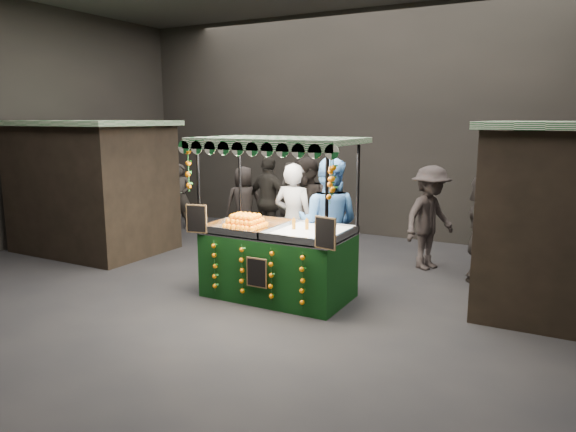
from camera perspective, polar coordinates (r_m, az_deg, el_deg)
The scene contains 13 objects.
ground at distance 8.01m, azimuth -3.84°, elevation -8.77°, with size 12.00×12.00×0.00m, color black.
market_hall at distance 7.60m, azimuth -4.16°, elevation 16.09°, with size 12.10×10.10×5.05m.
neighbour_stall_left at distance 11.30m, azimuth -20.35°, elevation 3.07°, with size 3.00×2.20×2.60m.
juice_stall at distance 7.82m, azimuth -1.15°, elevation -3.59°, with size 2.45×1.44×2.37m.
vendor_grey at distance 8.78m, azimuth 0.61°, elevation -0.53°, with size 0.71×0.48×1.92m.
vendor_blue at distance 8.24m, azimuth 4.34°, elevation -0.83°, with size 1.11×0.93×2.05m.
shopper_0 at distance 13.00m, azimuth -11.52°, elevation 2.07°, with size 0.68×0.57×1.57m.
shopper_1 at distance 9.86m, azimuth 2.10°, elevation 0.73°, with size 1.17×1.08×1.94m.
shopper_2 at distance 11.07m, azimuth -2.05°, elevation 1.63°, with size 1.17×0.68×1.87m.
shopper_3 at distance 9.61m, azimuth 15.04°, elevation -0.18°, with size 1.11×1.36×1.84m.
shopper_4 at distance 11.51m, azimuth -4.77°, elevation 1.33°, with size 0.95×0.89×1.63m.
shopper_5 at distance 8.83m, azimuth 20.48°, elevation -1.44°, with size 1.30×1.74×1.83m.
shopper_6 at distance 12.02m, azimuth 0.01°, elevation 1.85°, with size 0.48×0.66×1.67m.
Camera 1 is at (4.05, -6.38, 2.63)m, focal length 32.97 mm.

